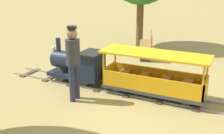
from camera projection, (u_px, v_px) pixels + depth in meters
ground_plane at (125, 91)px, 6.35m from camera, size 60.00×60.00×0.00m
track at (116, 89)px, 6.43m from camera, size 0.71×6.05×0.04m
locomotive at (79, 64)px, 6.71m from camera, size 0.67×1.44×1.06m
passenger_car at (153, 79)px, 5.94m from camera, size 0.77×2.35×0.97m
conductor_person at (73, 58)px, 5.61m from camera, size 0.30×0.30×1.62m
park_bench at (147, 45)px, 8.96m from camera, size 1.36×0.79×0.82m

